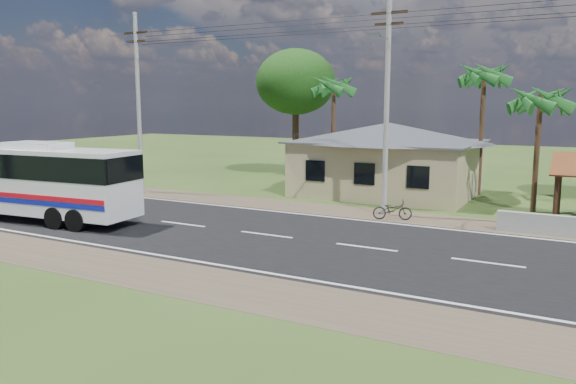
% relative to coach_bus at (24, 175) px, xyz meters
% --- Properties ---
extents(ground, '(120.00, 120.00, 0.00)m').
position_rel_coach_bus_xyz_m(ground, '(11.93, 2.61, -2.15)').
color(ground, '#2A4217').
rests_on(ground, ground).
extents(road, '(120.00, 16.00, 0.03)m').
position_rel_coach_bus_xyz_m(road, '(11.93, 2.61, -2.14)').
color(road, black).
rests_on(road, ground).
extents(house, '(12.40, 10.00, 5.00)m').
position_rel_coach_bus_xyz_m(house, '(12.93, 15.60, 0.49)').
color(house, tan).
rests_on(house, ground).
extents(utility_poles, '(32.80, 2.22, 11.00)m').
position_rel_coach_bus_xyz_m(utility_poles, '(14.60, 9.09, 3.62)').
color(utility_poles, '#9E9E99').
rests_on(utility_poles, ground).
extents(palm_near, '(2.80, 2.80, 6.70)m').
position_rel_coach_bus_xyz_m(palm_near, '(21.43, 13.61, 3.56)').
color(palm_near, '#47301E').
rests_on(palm_near, ground).
extents(palm_mid, '(2.80, 2.80, 8.20)m').
position_rel_coach_bus_xyz_m(palm_mid, '(17.93, 18.11, 5.01)').
color(palm_mid, '#47301E').
rests_on(palm_mid, ground).
extents(palm_far, '(2.80, 2.80, 7.70)m').
position_rel_coach_bus_xyz_m(palm_far, '(7.93, 18.61, 4.53)').
color(palm_far, '#47301E').
rests_on(palm_far, ground).
extents(tree_behind_house, '(6.00, 6.00, 9.61)m').
position_rel_coach_bus_xyz_m(tree_behind_house, '(3.93, 20.61, 4.97)').
color(tree_behind_house, '#47301E').
rests_on(tree_behind_house, ground).
extents(coach_bus, '(12.27, 3.63, 3.76)m').
position_rel_coach_bus_xyz_m(coach_bus, '(0.00, 0.00, 0.00)').
color(coach_bus, silver).
rests_on(coach_bus, ground).
extents(motorcycle, '(1.96, 1.27, 0.97)m').
position_rel_coach_bus_xyz_m(motorcycle, '(15.64, 8.24, -1.66)').
color(motorcycle, black).
rests_on(motorcycle, ground).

